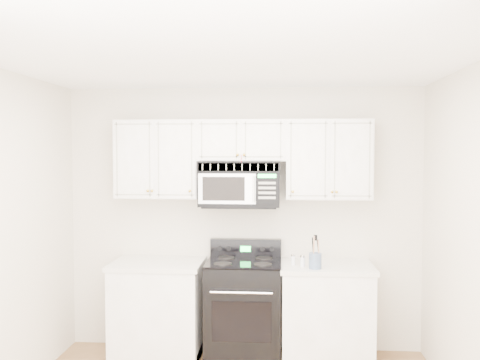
# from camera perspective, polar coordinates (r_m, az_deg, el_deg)

# --- Properties ---
(room) EXTENTS (3.51, 3.51, 2.61)m
(room) POSITION_cam_1_polar(r_m,az_deg,el_deg) (3.62, -1.62, -7.59)
(room) COLOR #9F784D
(room) RESTS_ON ground
(base_cabinet_left) EXTENTS (0.86, 0.65, 0.92)m
(base_cabinet_left) POSITION_cam_1_polar(r_m,az_deg,el_deg) (5.34, -8.73, -13.79)
(base_cabinet_left) COLOR white
(base_cabinet_left) RESTS_ON ground
(base_cabinet_right) EXTENTS (0.86, 0.65, 0.92)m
(base_cabinet_right) POSITION_cam_1_polar(r_m,az_deg,el_deg) (5.22, 9.18, -14.18)
(base_cabinet_right) COLOR white
(base_cabinet_right) RESTS_ON ground
(range) EXTENTS (0.70, 0.64, 1.10)m
(range) POSITION_cam_1_polar(r_m,az_deg,el_deg) (5.22, 0.43, -13.50)
(range) COLOR black
(range) RESTS_ON ground
(upper_cabinets) EXTENTS (2.44, 0.37, 0.75)m
(upper_cabinets) POSITION_cam_1_polar(r_m,az_deg,el_deg) (5.13, 0.25, 2.65)
(upper_cabinets) COLOR white
(upper_cabinets) RESTS_ON ground
(microwave) EXTENTS (0.76, 0.43, 0.42)m
(microwave) POSITION_cam_1_polar(r_m,az_deg,el_deg) (5.11, -0.03, -0.41)
(microwave) COLOR black
(microwave) RESTS_ON ground
(utensil_crock) EXTENTS (0.11, 0.11, 0.30)m
(utensil_crock) POSITION_cam_1_polar(r_m,az_deg,el_deg) (4.89, 8.03, -8.47)
(utensil_crock) COLOR slate
(utensil_crock) RESTS_ON base_cabinet_right
(shaker_salt) EXTENTS (0.04, 0.04, 0.10)m
(shaker_salt) POSITION_cam_1_polar(r_m,az_deg,el_deg) (5.03, 5.70, -8.43)
(shaker_salt) COLOR silver
(shaker_salt) RESTS_ON base_cabinet_right
(shaker_pepper) EXTENTS (0.04, 0.04, 0.11)m
(shaker_pepper) POSITION_cam_1_polar(r_m,az_deg,el_deg) (4.95, 6.69, -8.57)
(shaker_pepper) COLOR silver
(shaker_pepper) RESTS_ON base_cabinet_right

